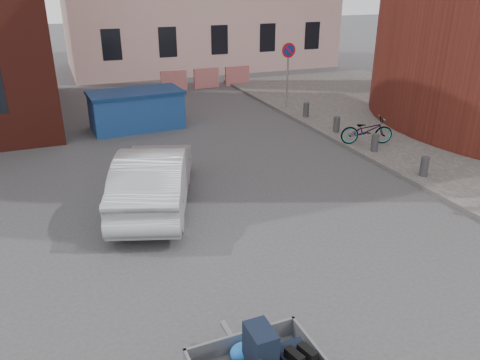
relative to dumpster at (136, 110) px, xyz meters
name	(u,v)px	position (x,y,z in m)	size (l,w,h in m)	color
ground	(236,241)	(0.41, -9.08, -0.71)	(120.00, 120.00, 0.00)	#38383A
sidewalk	(456,133)	(10.41, -5.08, -0.65)	(9.00, 24.00, 0.12)	#474442
no_parking_sign	(288,62)	(6.41, 0.41, 1.31)	(0.60, 0.09, 2.65)	gray
bollards	(375,143)	(6.41, -5.68, -0.31)	(0.22, 9.02, 0.55)	#3A3A3D
barriers	(206,78)	(4.61, 5.92, -0.21)	(4.70, 0.18, 1.00)	red
dumpster	(136,110)	(0.00, 0.00, 0.00)	(3.44, 1.93, 1.40)	navy
silver_car	(154,177)	(-0.78, -6.71, 0.03)	(1.56, 4.46, 1.47)	#9B9EA2
bicycle	(367,130)	(6.61, -4.94, -0.14)	(0.59, 1.70, 0.89)	black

